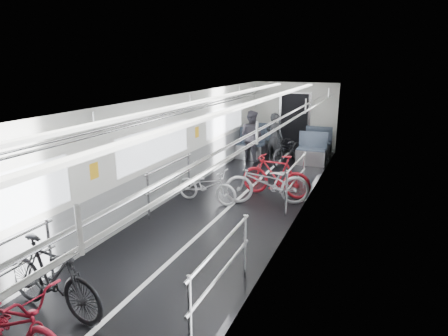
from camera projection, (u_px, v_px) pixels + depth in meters
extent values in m
cube|color=black|center=(220.00, 216.00, 8.37)|extent=(3.00, 14.00, 0.01)
cube|color=white|center=(219.00, 101.00, 7.74)|extent=(3.00, 14.00, 0.02)
cube|color=silver|center=(155.00, 154.00, 8.60)|extent=(0.02, 14.00, 2.40)
cube|color=silver|center=(293.00, 168.00, 7.51)|extent=(0.02, 14.00, 2.40)
cube|color=silver|center=(295.00, 116.00, 14.31)|extent=(3.00, 0.02, 2.40)
cube|color=white|center=(220.00, 216.00, 8.37)|extent=(0.08, 13.80, 0.01)
cube|color=gray|center=(158.00, 187.00, 8.79)|extent=(0.01, 13.90, 0.90)
cube|color=gray|center=(290.00, 205.00, 7.72)|extent=(0.01, 13.90, 0.90)
cube|color=white|center=(156.00, 145.00, 8.54)|extent=(0.01, 10.80, 0.75)
cube|color=white|center=(292.00, 158.00, 7.47)|extent=(0.01, 10.80, 0.75)
cube|color=white|center=(194.00, 103.00, 7.96)|extent=(0.14, 13.40, 0.05)
cube|color=white|center=(246.00, 105.00, 7.56)|extent=(0.14, 13.40, 0.05)
cube|color=black|center=(294.00, 122.00, 14.31)|extent=(0.95, 0.10, 2.00)
imported|color=maroon|center=(8.00, 320.00, 4.27)|extent=(1.89, 0.84, 0.96)
imported|color=black|center=(52.00, 277.00, 5.05)|extent=(1.77, 0.69, 1.04)
imported|color=silver|center=(207.00, 186.00, 9.09)|extent=(1.56, 0.66, 0.80)
imported|color=#B5B5BA|center=(267.00, 182.00, 8.96)|extent=(2.03, 1.28, 1.01)
imported|color=#A2141E|center=(276.00, 175.00, 9.48)|extent=(1.74, 0.61, 1.02)
imported|color=black|center=(288.00, 149.00, 12.44)|extent=(1.02, 1.84, 0.92)
imported|color=black|center=(274.00, 138.00, 12.51)|extent=(0.66, 0.51, 1.59)
imported|color=#312F37|center=(251.00, 136.00, 12.76)|extent=(0.94, 0.84, 1.62)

